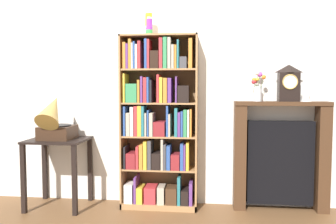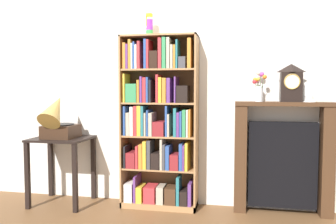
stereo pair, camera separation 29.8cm
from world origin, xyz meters
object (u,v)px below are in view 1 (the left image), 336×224
object	(u,v)px
cup_stack	(149,25)
fireplace_mantel	(280,157)
flower_vase	(258,87)
gramophone	(54,120)
teacup_with_saucer	(305,99)
bookshelf	(158,126)
side_table_left	(58,155)
mantel_clock	(289,83)

from	to	relation	value
cup_stack	fireplace_mantel	world-z (taller)	cup_stack
flower_vase	gramophone	bearing A→B (deg)	-173.75
flower_vase	teacup_with_saucer	world-z (taller)	flower_vase
fireplace_mantel	flower_vase	bearing A→B (deg)	-175.83
bookshelf	gramophone	distance (m)	1.07
fireplace_mantel	teacup_with_saucer	xyz separation A→B (m)	(0.23, -0.02, 0.60)
side_table_left	mantel_clock	distance (m)	2.50
side_table_left	mantel_clock	xyz separation A→B (m)	(2.37, 0.16, 0.76)
bookshelf	fireplace_mantel	bearing A→B (deg)	3.31
side_table_left	gramophone	world-z (taller)	gramophone
bookshelf	cup_stack	bearing A→B (deg)	169.76
side_table_left	fireplace_mantel	xyz separation A→B (m)	(2.31, 0.17, -0.00)
bookshelf	side_table_left	distance (m)	1.10
flower_vase	fireplace_mantel	bearing A→B (deg)	4.17
side_table_left	gramophone	size ratio (longest dim) A/B	1.38
flower_vase	cup_stack	bearing A→B (deg)	-178.04
gramophone	teacup_with_saucer	xyz separation A→B (m)	(2.54, 0.23, 0.22)
bookshelf	teacup_with_saucer	distance (m)	1.52
side_table_left	bookshelf	bearing A→B (deg)	5.54
gramophone	teacup_with_saucer	size ratio (longest dim) A/B	3.84
gramophone	mantel_clock	size ratio (longest dim) A/B	1.41
bookshelf	flower_vase	distance (m)	1.10
cup_stack	teacup_with_saucer	size ratio (longest dim) A/B	1.67
cup_stack	gramophone	size ratio (longest dim) A/B	0.43
fireplace_mantel	teacup_with_saucer	size ratio (longest dim) A/B	8.25
bookshelf	side_table_left	bearing A→B (deg)	-174.46
fireplace_mantel	mantel_clock	bearing A→B (deg)	-16.28
cup_stack	mantel_clock	xyz separation A→B (m)	(1.42, 0.04, -0.60)
mantel_clock	flower_vase	distance (m)	0.31
mantel_clock	side_table_left	bearing A→B (deg)	-176.23
gramophone	mantel_clock	bearing A→B (deg)	5.43
bookshelf	flower_vase	xyz separation A→B (m)	(1.02, 0.06, 0.40)
bookshelf	mantel_clock	world-z (taller)	bookshelf
flower_vase	mantel_clock	bearing A→B (deg)	-0.12
cup_stack	side_table_left	distance (m)	1.66
mantel_clock	teacup_with_saucer	bearing A→B (deg)	0.95
cup_stack	mantel_clock	world-z (taller)	cup_stack
cup_stack	flower_vase	size ratio (longest dim) A/B	0.72
bookshelf	fireplace_mantel	xyz separation A→B (m)	(1.26, 0.07, -0.31)
bookshelf	cup_stack	distance (m)	1.05
side_table_left	teacup_with_saucer	xyz separation A→B (m)	(2.54, 0.16, 0.60)
fireplace_mantel	gramophone	bearing A→B (deg)	-173.97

